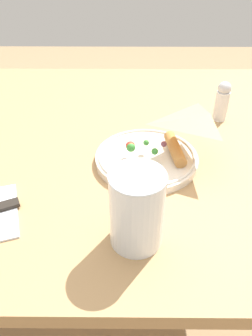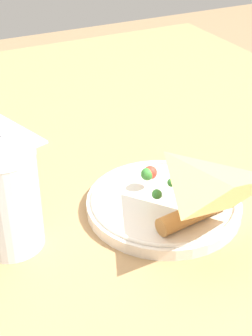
# 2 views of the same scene
# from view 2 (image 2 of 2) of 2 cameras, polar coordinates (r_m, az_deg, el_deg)

# --- Properties ---
(dining_table) EXTENTS (1.23, 0.85, 0.73)m
(dining_table) POSITION_cam_2_polar(r_m,az_deg,el_deg) (0.90, 4.77, -3.33)
(dining_table) COLOR #A87F51
(dining_table) RESTS_ON ground_plane
(plate_pizza) EXTENTS (0.21, 0.21, 0.05)m
(plate_pizza) POSITION_cam_2_polar(r_m,az_deg,el_deg) (0.70, 4.28, -3.67)
(plate_pizza) COLOR silver
(plate_pizza) RESTS_ON dining_table
(milk_glass) EXTENTS (0.08, 0.08, 0.13)m
(milk_glass) POSITION_cam_2_polar(r_m,az_deg,el_deg) (0.63, -13.06, -3.90)
(milk_glass) COLOR white
(milk_glass) RESTS_ON dining_table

